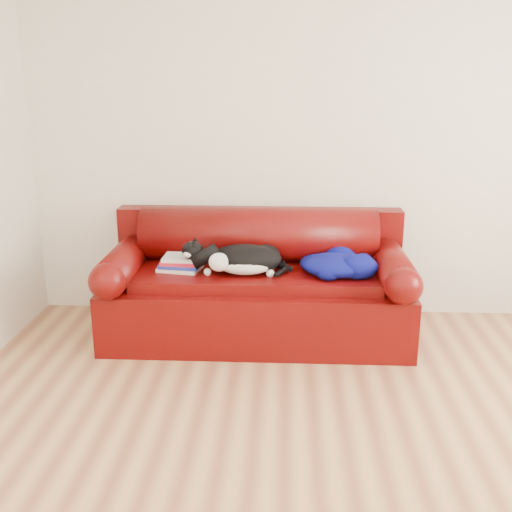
{
  "coord_description": "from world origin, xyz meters",
  "views": [
    {
      "loc": [
        -0.33,
        -2.47,
        1.77
      ],
      "look_at": [
        -0.52,
        1.35,
        0.63
      ],
      "focal_mm": 42.0,
      "sensor_mm": 36.0,
      "label": 1
    }
  ],
  "objects_px": {
    "cat": "(245,260)",
    "blanket": "(337,264)",
    "sofa_base": "(257,304)",
    "book_stack": "(181,263)"
  },
  "relations": [
    {
      "from": "sofa_base",
      "to": "blanket",
      "type": "relative_size",
      "value": 3.98
    },
    {
      "from": "sofa_base",
      "to": "cat",
      "type": "relative_size",
      "value": 2.95
    },
    {
      "from": "sofa_base",
      "to": "cat",
      "type": "bearing_deg",
      "value": -122.88
    },
    {
      "from": "cat",
      "to": "blanket",
      "type": "distance_m",
      "value": 0.62
    },
    {
      "from": "book_stack",
      "to": "blanket",
      "type": "bearing_deg",
      "value": -2.08
    },
    {
      "from": "sofa_base",
      "to": "blanket",
      "type": "xyz_separation_m",
      "value": [
        0.54,
        -0.08,
        0.33
      ]
    },
    {
      "from": "cat",
      "to": "blanket",
      "type": "xyz_separation_m",
      "value": [
        0.62,
        0.04,
        -0.03
      ]
    },
    {
      "from": "sofa_base",
      "to": "book_stack",
      "type": "distance_m",
      "value": 0.61
    },
    {
      "from": "sofa_base",
      "to": "book_stack",
      "type": "xyz_separation_m",
      "value": [
        -0.52,
        -0.05,
        0.31
      ]
    },
    {
      "from": "sofa_base",
      "to": "blanket",
      "type": "distance_m",
      "value": 0.64
    }
  ]
}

